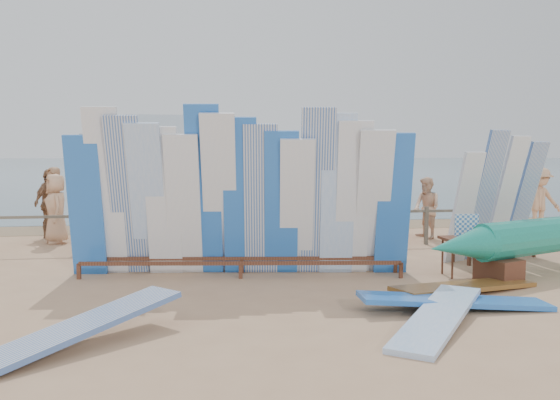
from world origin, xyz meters
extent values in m
plane|color=tan|center=(0.00, 0.00, 0.00)|extent=(160.00, 160.00, 0.00)
cube|color=#406072|center=(0.00, 128.00, 0.00)|extent=(320.00, 240.00, 0.02)
cube|color=#886D4C|center=(0.00, 7.20, 0.00)|extent=(40.00, 2.60, 0.01)
cube|color=#999EA3|center=(-12.00, 180.00, 4.02)|extent=(45.00, 8.00, 8.00)
cube|color=silver|center=(-12.00, 180.00, 11.02)|extent=(18.00, 6.00, 6.00)
cube|color=#675F4E|center=(0.00, 3.00, 0.80)|extent=(12.00, 0.06, 0.06)
cube|color=#675F4E|center=(-4.00, 3.00, 0.45)|extent=(0.08, 0.08, 0.90)
cube|color=#675F4E|center=(-2.00, 3.00, 0.45)|extent=(0.08, 0.08, 0.90)
cube|color=#675F4E|center=(0.00, 3.00, 0.45)|extent=(0.08, 0.08, 0.90)
cube|color=#675F4E|center=(2.00, 3.00, 0.45)|extent=(0.08, 0.08, 0.90)
cube|color=#675F4E|center=(4.00, 3.00, 0.45)|extent=(0.08, 0.08, 0.90)
cube|color=#675F4E|center=(6.00, 3.00, 0.45)|extent=(0.08, 0.08, 0.90)
cube|color=brown|center=(-0.71, -0.20, 0.27)|extent=(5.55, 0.81, 0.06)
cube|color=brown|center=(-0.65, 0.27, 0.27)|extent=(5.55, 0.81, 0.06)
cube|color=blue|center=(-3.38, 0.40, 1.25)|extent=(0.66, 0.59, 2.49)
cube|color=white|center=(-3.02, 0.35, 1.48)|extent=(0.69, 0.81, 2.96)
cube|color=silver|center=(-2.66, 0.31, 1.41)|extent=(0.70, 0.95, 2.82)
cube|color=#95BCEE|center=(-2.31, 0.26, 1.35)|extent=(0.71, 0.98, 2.69)
cube|color=white|center=(-2.04, 0.22, 1.32)|extent=(0.68, 0.76, 2.63)
cube|color=white|center=(-1.68, 0.17, 1.25)|extent=(0.69, 0.82, 2.50)
cube|color=blue|center=(-1.32, 0.13, 1.50)|extent=(0.69, 0.87, 3.01)
cube|color=white|center=(-1.05, 0.09, 1.43)|extent=(0.71, 1.02, 2.85)
cube|color=blue|center=(-0.69, 0.04, 1.40)|extent=(0.69, 0.82, 2.79)
cube|color=silver|center=(-0.33, -0.01, 1.34)|extent=(0.69, 0.81, 2.68)
cube|color=blue|center=(0.03, -0.06, 1.28)|extent=(0.69, 0.82, 2.56)
cube|color=white|center=(0.30, -0.09, 1.21)|extent=(0.70, 0.90, 2.42)
cube|color=silver|center=(0.65, -0.14, 1.48)|extent=(0.69, 0.84, 2.96)
cube|color=#95BCEE|center=(1.01, -0.19, 1.43)|extent=(0.68, 0.75, 2.86)
cube|color=white|center=(1.28, -0.23, 1.37)|extent=(0.69, 0.81, 2.74)
cube|color=white|center=(1.64, -0.27, 1.29)|extent=(0.71, 0.97, 2.58)
cube|color=blue|center=(2.00, -0.32, 1.26)|extent=(0.67, 0.71, 2.53)
cube|color=brown|center=(4.67, 0.68, 0.24)|extent=(1.81, 0.75, 0.06)
cube|color=brown|center=(4.52, 1.07, 0.24)|extent=(1.81, 0.75, 0.06)
cube|color=white|center=(3.75, 0.55, 1.10)|extent=(0.70, 0.72, 2.21)
cube|color=silver|center=(4.31, 0.76, 1.32)|extent=(0.75, 0.86, 2.63)
cube|color=white|center=(4.87, 0.98, 1.26)|extent=(0.76, 0.88, 2.53)
cube|color=silver|center=(5.43, 1.20, 1.21)|extent=(0.77, 0.89, 2.42)
cube|color=brown|center=(3.61, -1.08, 0.20)|extent=(0.75, 0.81, 0.39)
cone|color=#1B957D|center=(2.71, -1.46, 0.69)|extent=(1.44, 1.07, 0.61)
cube|color=brown|center=(3.27, -0.56, 0.66)|extent=(0.84, 0.60, 0.05)
cube|color=white|center=(3.27, -0.56, 0.91)|extent=(0.44, 0.04, 0.39)
cube|color=silver|center=(-2.85, -3.58, 0.00)|extent=(2.33, 2.26, 0.43)
cube|color=#95BCEE|center=(1.52, -3.40, 0.00)|extent=(2.07, 2.49, 0.24)
cube|color=brown|center=(2.66, -1.80, 0.00)|extent=(2.71, 1.53, 0.22)
cube|color=blue|center=(2.07, -2.70, 0.00)|extent=(2.72, 0.66, 0.25)
cube|color=red|center=(0.12, 3.70, 0.29)|extent=(0.52, 0.48, 0.04)
cube|color=red|center=(0.14, 3.91, 0.54)|extent=(0.50, 0.18, 0.49)
cube|color=red|center=(1.79, 3.55, 0.34)|extent=(0.59, 0.54, 0.05)
cube|color=red|center=(1.80, 3.80, 0.63)|extent=(0.58, 0.19, 0.58)
cube|color=red|center=(3.09, 4.08, 0.59)|extent=(0.66, 0.90, 0.59)
cube|color=red|center=(3.01, 4.39, 0.97)|extent=(0.51, 0.29, 0.37)
imported|color=beige|center=(-3.02, 7.39, 0.77)|extent=(0.60, 1.46, 1.53)
imported|color=tan|center=(-3.14, 6.72, 0.95)|extent=(1.19, 1.25, 1.89)
imported|color=tan|center=(7.93, 4.59, 0.89)|extent=(1.16, 0.49, 1.78)
imported|color=tan|center=(3.65, 5.59, 0.85)|extent=(1.16, 0.62, 1.70)
imported|color=#8C6042|center=(-4.89, 4.78, 0.92)|extent=(0.61, 0.76, 1.84)
imported|color=beige|center=(0.45, 6.71, 0.76)|extent=(1.44, 0.52, 1.53)
imported|color=#8C6042|center=(-5.16, 5.54, 0.89)|extent=(0.84, 1.13, 1.77)
imported|color=#8C6042|center=(2.91, 4.85, 0.94)|extent=(0.75, 0.51, 1.88)
imported|color=beige|center=(-1.41, 4.63, 0.87)|extent=(0.66, 0.93, 1.74)
imported|color=tan|center=(-4.76, 4.49, 0.84)|extent=(0.66, 0.91, 1.68)
imported|color=beige|center=(4.40, 3.94, 0.78)|extent=(0.55, 0.83, 1.57)
camera|label=1|loc=(-1.56, -10.34, 2.18)|focal=38.00mm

